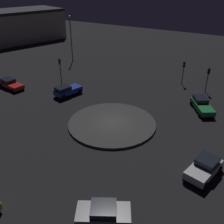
# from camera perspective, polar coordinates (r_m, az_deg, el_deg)

# --- Properties ---
(ground_plane) EXTENTS (119.06, 119.06, 0.00)m
(ground_plane) POSITION_cam_1_polar(r_m,az_deg,el_deg) (29.83, 0.00, -2.77)
(ground_plane) COLOR black
(roundabout_island) EXTENTS (10.24, 10.24, 0.27)m
(roundabout_island) POSITION_cam_1_polar(r_m,az_deg,el_deg) (29.76, 0.00, -2.54)
(roundabout_island) COLOR #383838
(roundabout_island) RESTS_ON ground_plane
(car_green) EXTENTS (4.74, 3.92, 1.48)m
(car_green) POSITION_cam_1_polar(r_m,az_deg,el_deg) (34.62, 19.54, 1.53)
(car_green) COLOR #1E7238
(car_green) RESTS_ON ground_plane
(car_blue) EXTENTS (4.28, 2.76, 1.56)m
(car_blue) POSITION_cam_1_polar(r_m,az_deg,el_deg) (37.31, -10.06, 4.83)
(car_blue) COLOR #1E38A5
(car_blue) RESTS_ON ground_plane
(car_red) EXTENTS (2.51, 4.66, 1.38)m
(car_red) POSITION_cam_1_polar(r_m,az_deg,el_deg) (42.39, -21.83, 5.92)
(car_red) COLOR red
(car_red) RESTS_ON ground_plane
(car_silver) EXTENTS (4.17, 2.75, 1.54)m
(car_silver) POSITION_cam_1_polar(r_m,az_deg,el_deg) (23.76, 20.04, -11.65)
(car_silver) COLOR silver
(car_silver) RESTS_ON ground_plane
(car_grey) EXTENTS (3.47, 4.22, 1.40)m
(car_grey) POSITION_cam_1_polar(r_m,az_deg,el_deg) (19.10, -1.94, -21.76)
(car_grey) COLOR slate
(car_grey) RESTS_ON ground_plane
(traffic_light_northwest) EXTENTS (0.39, 0.36, 3.76)m
(traffic_light_northwest) POSITION_cam_1_polar(r_m,az_deg,el_deg) (39.76, 20.76, 7.77)
(traffic_light_northwest) COLOR #2D2D2D
(traffic_light_northwest) RESTS_ON ground_plane
(traffic_light_west) EXTENTS (0.38, 0.34, 3.71)m
(traffic_light_west) POSITION_cam_1_polar(r_m,az_deg,el_deg) (41.81, 15.79, 9.46)
(traffic_light_west) COLOR #2D2D2D
(traffic_light_west) RESTS_ON ground_plane
(traffic_light_southwest) EXTENTS (0.37, 0.40, 4.08)m
(traffic_light_southwest) POSITION_cam_1_polar(r_m,az_deg,el_deg) (41.34, -11.60, 10.10)
(traffic_light_southwest) COLOR #2D2D2D
(traffic_light_southwest) RESTS_ON ground_plane
(streetlamp_southwest) EXTENTS (0.48, 0.48, 8.83)m
(streetlamp_southwest) POSITION_cam_1_polar(r_m,az_deg,el_deg) (52.54, -9.25, 17.00)
(streetlamp_southwest) COLOR #4C4C51
(streetlamp_southwest) RESTS_ON ground_plane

